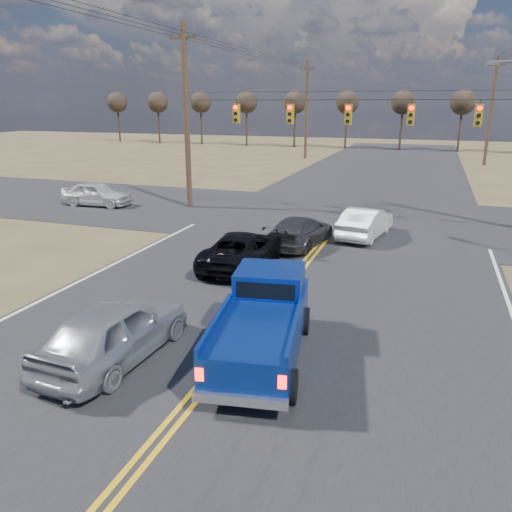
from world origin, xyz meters
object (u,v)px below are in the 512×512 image
(white_car_queue, at_px, (365,223))
(dgrey_car_queue, at_px, (300,231))
(black_suv, at_px, (243,249))
(silver_suv, at_px, (115,331))
(cross_car_west, at_px, (97,194))
(pickup_truck, at_px, (263,322))

(white_car_queue, height_order, dgrey_car_queue, white_car_queue)
(black_suv, xyz_separation_m, dgrey_car_queue, (1.27, 3.47, -0.04))
(silver_suv, xyz_separation_m, white_car_queue, (4.07, 13.39, -0.06))
(white_car_queue, xyz_separation_m, cross_car_west, (-15.94, 2.08, 0.02))
(black_suv, bearing_deg, cross_car_west, -35.80)
(silver_suv, height_order, white_car_queue, silver_suv)
(pickup_truck, relative_size, black_suv, 1.08)
(dgrey_car_queue, bearing_deg, white_car_queue, -129.01)
(pickup_truck, relative_size, dgrey_car_queue, 1.20)
(silver_suv, height_order, dgrey_car_queue, silver_suv)
(black_suv, bearing_deg, silver_suv, 84.30)
(silver_suv, height_order, black_suv, silver_suv)
(dgrey_car_queue, bearing_deg, black_suv, 77.26)
(white_car_queue, bearing_deg, dgrey_car_queue, 53.45)
(white_car_queue, bearing_deg, cross_car_west, 2.36)
(pickup_truck, distance_m, silver_suv, 3.48)
(pickup_truck, bearing_deg, white_car_queue, 76.77)
(pickup_truck, xyz_separation_m, white_car_queue, (0.84, 12.10, -0.22))
(dgrey_car_queue, bearing_deg, pickup_truck, 106.67)
(silver_suv, distance_m, cross_car_west, 19.50)
(silver_suv, relative_size, white_car_queue, 1.05)
(black_suv, xyz_separation_m, cross_car_west, (-12.23, 7.88, 0.03))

